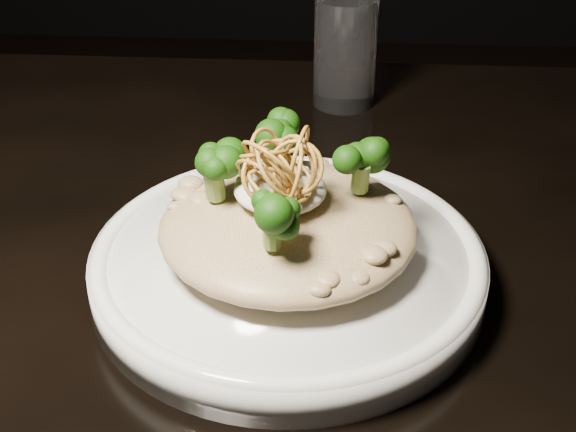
# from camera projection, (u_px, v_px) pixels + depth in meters

# --- Properties ---
(table) EXTENTS (1.10, 0.80, 0.75)m
(table) POSITION_uv_depth(u_px,v_px,m) (309.00, 365.00, 0.60)
(table) COLOR black
(table) RESTS_ON ground
(plate) EXTENTS (0.26, 0.26, 0.03)m
(plate) POSITION_uv_depth(u_px,v_px,m) (288.00, 267.00, 0.54)
(plate) COLOR silver
(plate) RESTS_ON table
(risotto) EXTENTS (0.17, 0.17, 0.04)m
(risotto) POSITION_uv_depth(u_px,v_px,m) (288.00, 226.00, 0.53)
(risotto) COLOR brown
(risotto) RESTS_ON plate
(broccoli) EXTENTS (0.11, 0.11, 0.04)m
(broccoli) POSITION_uv_depth(u_px,v_px,m) (280.00, 174.00, 0.51)
(broccoli) COLOR black
(broccoli) RESTS_ON risotto
(cheese) EXTENTS (0.06, 0.06, 0.02)m
(cheese) POSITION_uv_depth(u_px,v_px,m) (280.00, 190.00, 0.51)
(cheese) COLOR white
(cheese) RESTS_ON risotto
(shallots) EXTENTS (0.05, 0.05, 0.04)m
(shallots) POSITION_uv_depth(u_px,v_px,m) (280.00, 160.00, 0.49)
(shallots) COLOR brown
(shallots) RESTS_ON cheese
(drinking_glass) EXTENTS (0.08, 0.08, 0.11)m
(drinking_glass) POSITION_uv_depth(u_px,v_px,m) (345.00, 52.00, 0.77)
(drinking_glass) COLOR silver
(drinking_glass) RESTS_ON table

